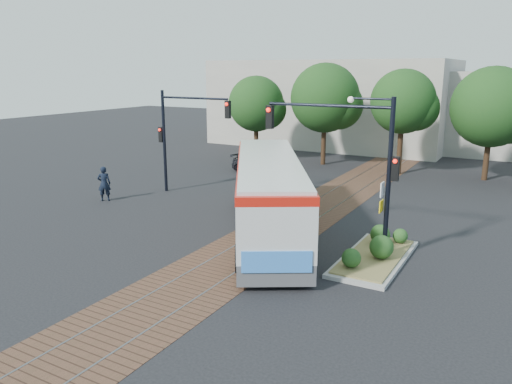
% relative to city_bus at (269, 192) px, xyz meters
% --- Properties ---
extents(ground, '(120.00, 120.00, 0.00)m').
position_rel_city_bus_xyz_m(ground, '(0.38, -0.04, -1.88)').
color(ground, black).
rests_on(ground, ground).
extents(trackbed, '(3.60, 40.00, 0.02)m').
position_rel_city_bus_xyz_m(trackbed, '(0.38, 3.96, -1.87)').
color(trackbed, '#523425').
rests_on(trackbed, ground).
extents(tree_row, '(26.40, 5.60, 7.67)m').
position_rel_city_bus_xyz_m(tree_row, '(1.59, 16.38, 2.97)').
color(tree_row, '#382314').
rests_on(tree_row, ground).
extents(warehouses, '(40.00, 13.00, 8.00)m').
position_rel_city_bus_xyz_m(warehouses, '(-0.14, 28.71, 1.93)').
color(warehouses, '#ADA899').
rests_on(warehouses, ground).
extents(city_bus, '(8.69, 12.20, 3.38)m').
position_rel_city_bus_xyz_m(city_bus, '(0.00, 0.00, 0.00)').
color(city_bus, '#4D4D50').
rests_on(city_bus, ground).
extents(traffic_island, '(2.20, 5.20, 1.13)m').
position_rel_city_bus_xyz_m(traffic_island, '(5.20, -0.93, -1.55)').
color(traffic_island, gray).
rests_on(traffic_island, ground).
extents(signal_pole_main, '(5.49, 0.46, 6.00)m').
position_rel_city_bus_xyz_m(signal_pole_main, '(4.25, -0.84, 2.28)').
color(signal_pole_main, black).
rests_on(signal_pole_main, ground).
extents(signal_pole_left, '(4.99, 0.34, 6.00)m').
position_rel_city_bus_xyz_m(signal_pole_left, '(-7.99, 3.96, 1.98)').
color(signal_pole_left, black).
rests_on(signal_pole_left, ground).
extents(officer, '(0.85, 0.81, 1.96)m').
position_rel_city_bus_xyz_m(officer, '(-10.60, 0.43, -0.90)').
color(officer, black).
rests_on(officer, ground).
extents(parked_car, '(4.64, 2.95, 1.25)m').
position_rel_city_bus_xyz_m(parked_car, '(-6.71, 11.06, -1.25)').
color(parked_car, black).
rests_on(parked_car, ground).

